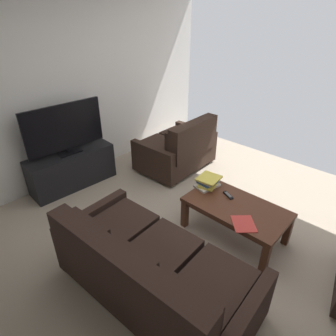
{
  "coord_description": "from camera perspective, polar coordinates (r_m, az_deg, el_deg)",
  "views": [
    {
      "loc": [
        -1.37,
        2.19,
        2.33
      ],
      "look_at": [
        0.3,
        0.4,
        0.93
      ],
      "focal_mm": 30.32,
      "sensor_mm": 36.0,
      "label": 1
    }
  ],
  "objects": [
    {
      "name": "loose_magazine",
      "position": [
        3.02,
        14.97,
        -10.78
      ],
      "size": [
        0.34,
        0.34,
        0.01
      ],
      "primitive_type": "cube",
      "rotation": [
        0.0,
        0.0,
        0.77
      ],
      "color": "#C63833",
      "rests_on": "coffee_table"
    },
    {
      "name": "wall_right",
      "position": [
        4.5,
        -17.06,
        14.7
      ],
      "size": [
        0.12,
        4.88,
        2.53
      ],
      "primitive_type": "cube",
      "color": "white",
      "rests_on": "ground"
    },
    {
      "name": "loveseat_near",
      "position": [
        4.55,
        2.18,
        3.94
      ],
      "size": [
        0.88,
        1.2,
        0.87
      ],
      "color": "black",
      "rests_on": "ground"
    },
    {
      "name": "tv_stand",
      "position": [
        4.37,
        -18.67,
        -0.2
      ],
      "size": [
        0.46,
        1.24,
        0.54
      ],
      "color": "black",
      "rests_on": "ground"
    },
    {
      "name": "tv_remote",
      "position": [
        3.38,
        11.99,
        -5.36
      ],
      "size": [
        0.16,
        0.11,
        0.02
      ],
      "color": "black",
      "rests_on": "coffee_table"
    },
    {
      "name": "sofa_main",
      "position": [
        2.61,
        -3.81,
        -19.98
      ],
      "size": [
        1.86,
        0.99,
        0.81
      ],
      "color": "black",
      "rests_on": "ground"
    },
    {
      "name": "flat_tv",
      "position": [
        4.11,
        -20.08,
        7.48
      ],
      "size": [
        0.22,
        1.1,
        0.7
      ],
      "color": "black",
      "rests_on": "tv_stand"
    },
    {
      "name": "book_stack",
      "position": [
        3.49,
        8.1,
        -2.77
      ],
      "size": [
        0.27,
        0.33,
        0.12
      ],
      "color": "silver",
      "rests_on": "coffee_table"
    },
    {
      "name": "coffee_table",
      "position": [
        3.29,
        13.5,
        -8.25
      ],
      "size": [
        1.11,
        0.63,
        0.41
      ],
      "color": "#4C2819",
      "rests_on": "ground"
    },
    {
      "name": "ground_plane",
      "position": [
        3.48,
        8.27,
        -12.83
      ],
      "size": [
        4.83,
        4.88,
        0.01
      ],
      "primitive_type": "cube",
      "color": "tan"
    }
  ]
}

